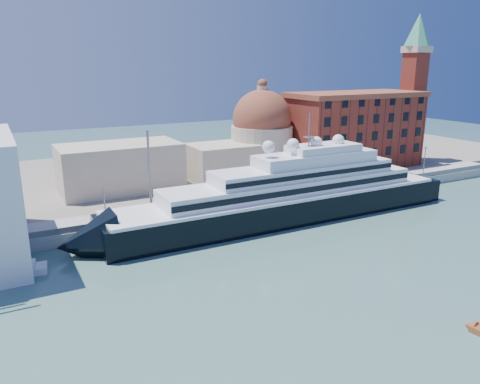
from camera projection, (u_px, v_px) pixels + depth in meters
ground at (322, 263)px, 81.45m from camera, size 400.00×400.00×0.00m
quay at (233, 206)px, 110.05m from camera, size 180.00×10.00×2.50m
land at (172, 172)px, 144.99m from camera, size 260.00×72.00×2.00m
quay_fence at (242, 203)px, 105.73m from camera, size 180.00×0.10×1.20m
superyacht at (274, 201)px, 101.81m from camera, size 90.88×12.60×27.16m
service_barge at (15, 272)px, 76.62m from camera, size 10.59×4.65×2.31m
warehouse at (354, 129)px, 145.63m from camera, size 43.00×19.00×23.25m
campanile at (414, 79)px, 152.56m from camera, size 8.40×8.40×47.00m
church at (214, 148)px, 130.56m from camera, size 66.00×18.00×25.50m
lamp_posts at (184, 178)px, 100.55m from camera, size 120.80×2.40×18.00m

